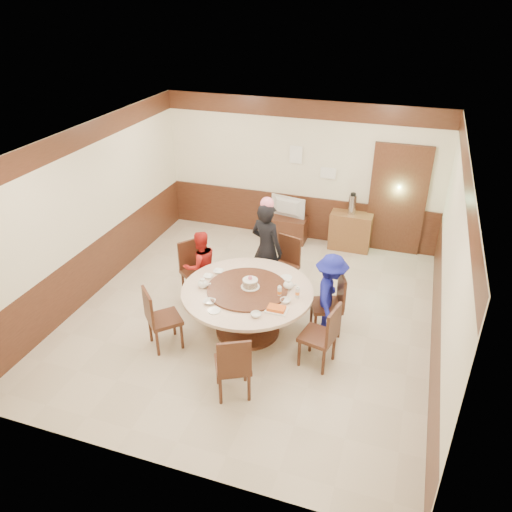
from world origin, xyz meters
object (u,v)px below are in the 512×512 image
(birthday_cake, at_px, (250,283))
(banquet_table, at_px, (247,302))
(tv_stand, at_px, (286,228))
(person_standing, at_px, (267,249))
(side_cabinet, at_px, (350,231))
(thermos, at_px, (352,204))
(person_blue, at_px, (330,294))
(television, at_px, (286,208))
(person_red, at_px, (201,266))
(shrimp_platter, at_px, (276,309))

(birthday_cake, bearing_deg, banquet_table, -130.42)
(tv_stand, bearing_deg, person_standing, -83.94)
(side_cabinet, bearing_deg, thermos, 180.00)
(person_standing, xyz_separation_m, person_blue, (1.21, -0.73, -0.18))
(birthday_cake, height_order, thermos, thermos)
(banquet_table, bearing_deg, side_cabinet, 72.25)
(person_blue, distance_m, birthday_cake, 1.19)
(person_standing, distance_m, television, 2.04)
(person_blue, bearing_deg, person_red, 77.22)
(birthday_cake, height_order, tv_stand, birthday_cake)
(person_standing, bearing_deg, person_blue, 169.95)
(person_standing, relative_size, tv_stand, 1.94)
(person_red, height_order, person_blue, person_blue)
(tv_stand, height_order, thermos, thermos)
(birthday_cake, relative_size, shrimp_platter, 0.92)
(banquet_table, bearing_deg, tv_stand, 95.07)
(person_red, xyz_separation_m, thermos, (2.05, 2.55, 0.33))
(banquet_table, distance_m, shrimp_platter, 0.71)
(thermos, bearing_deg, person_standing, -117.67)
(banquet_table, height_order, television, television)
(birthday_cake, distance_m, side_cabinet, 3.35)
(shrimp_platter, bearing_deg, person_red, 147.07)
(side_cabinet, bearing_deg, person_standing, -117.99)
(person_standing, relative_size, television, 2.25)
(thermos, bearing_deg, television, -178.67)
(person_blue, distance_m, side_cabinet, 2.81)
(person_standing, xyz_separation_m, tv_stand, (-0.22, 2.02, -0.57))
(person_blue, bearing_deg, person_standing, 52.19)
(person_standing, bearing_deg, side_cabinet, -96.83)
(tv_stand, bearing_deg, banquet_table, -84.93)
(banquet_table, relative_size, person_standing, 1.17)
(person_standing, xyz_separation_m, thermos, (1.08, 2.05, 0.12))
(person_standing, xyz_separation_m, birthday_cake, (0.10, -1.11, 0.02))
(side_cabinet, bearing_deg, person_red, -128.97)
(tv_stand, bearing_deg, thermos, 1.33)
(banquet_table, xyz_separation_m, person_red, (-1.04, 0.65, 0.07))
(banquet_table, height_order, side_cabinet, banquet_table)
(side_cabinet, bearing_deg, shrimp_platter, -97.53)
(person_red, distance_m, birthday_cake, 1.26)
(person_red, bearing_deg, television, -153.96)
(television, xyz_separation_m, side_cabinet, (1.31, 0.03, -0.34))
(person_red, relative_size, birthday_cake, 4.41)
(person_standing, height_order, thermos, person_standing)
(shrimp_platter, distance_m, thermos, 3.62)
(person_standing, distance_m, tv_stand, 2.12)
(shrimp_platter, bearing_deg, thermos, 82.69)
(person_standing, distance_m, person_red, 1.11)
(person_standing, bearing_deg, tv_stand, -62.77)
(person_blue, relative_size, thermos, 3.40)
(thermos, bearing_deg, banquet_table, -107.52)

